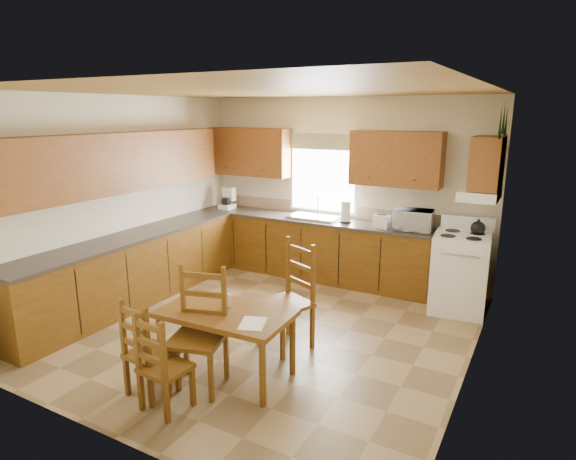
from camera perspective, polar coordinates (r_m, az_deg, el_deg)
The scene contains 35 objects.
floor at distance 5.80m, azimuth -2.79°, elevation -11.56°, with size 4.50×4.50×0.00m, color olive.
ceiling at distance 5.24m, azimuth -3.15°, elevation 16.17°, with size 4.50×4.50×0.00m, color olive.
wall_left at distance 6.80m, azimuth -19.34°, elevation 3.45°, with size 4.50×4.50×0.00m, color beige.
wall_right at distance 4.62m, azimuth 21.54°, elevation -1.40°, with size 4.50×4.50×0.00m, color beige.
wall_back at distance 7.33m, azimuth 6.36°, elevation 4.87°, with size 4.50×4.50×0.00m, color beige.
wall_front at distance 3.71m, azimuth -21.63°, elevation -5.03°, with size 4.50×4.50×0.00m, color beige.
lower_cab_back at distance 7.41m, azimuth 2.60°, elevation -2.17°, with size 3.75×0.60×0.88m, color brown.
lower_cab_left at distance 6.70m, azimuth -17.94°, elevation -4.63°, with size 0.60×3.60×0.88m, color brown.
counter_back at distance 7.30m, azimuth 2.64°, elevation 1.30°, with size 3.75×0.63×0.04m, color #3C342E.
counter_left at distance 6.57m, azimuth -18.24°, elevation -0.82°, with size 0.63×3.60×0.04m, color #3C342E.
backsplash at distance 7.53m, azimuth 3.63°, elevation 2.54°, with size 3.75×0.01×0.18m, color tan.
upper_cab_back_left at distance 7.85m, azimuth -4.63°, elevation 9.22°, with size 1.41×0.33×0.75m, color brown.
upper_cab_back_right at distance 6.83m, azimuth 12.69°, elevation 8.23°, with size 1.25×0.33×0.75m, color brown.
upper_cab_left at distance 6.51m, azimuth -19.69°, elevation 7.49°, with size 0.33×3.60×0.75m, color brown.
upper_cab_stove at distance 6.16m, azimuth 22.54°, elevation 7.35°, with size 0.33×0.62×0.62m, color brown.
range_hood at distance 6.21m, azimuth 21.76°, elevation 3.92°, with size 0.44×0.62×0.12m, color white.
window_frame at distance 7.40m, azimuth 4.16°, elevation 6.56°, with size 1.13×0.02×1.18m, color white.
window_pane at distance 7.39m, azimuth 4.14°, elevation 6.56°, with size 1.05×0.01×1.10m, color white.
window_valance at distance 7.32m, azimuth 4.13°, elevation 10.42°, with size 1.19×0.01×0.24m, color #435830.
sink_basin at distance 7.26m, azimuth 3.18°, elevation 1.55°, with size 0.75×0.45×0.04m, color silver.
pine_decal_a at distance 5.80m, azimuth 23.89°, elevation 11.65°, with size 0.22×0.22×0.36m, color #12331A.
pine_decal_b at distance 6.12m, azimuth 24.23°, elevation 12.05°, with size 0.22×0.22×0.36m, color #12331A.
pine_decal_c at distance 6.44m, azimuth 24.46°, elevation 11.71°, with size 0.22×0.22×0.36m, color #12331A.
stove at distance 6.48m, azimuth 19.64°, elevation -4.91°, with size 0.66×0.68×0.98m, color white.
coffeemaker at distance 7.99m, azimuth -7.25°, elevation 3.67°, with size 0.19×0.23×0.33m, color white.
paper_towel at distance 7.01m, azimuth 6.83°, elevation 2.16°, with size 0.13×0.13×0.31m, color white.
toaster at distance 6.77m, azimuth 11.01°, elevation 1.01°, with size 0.22×0.14×0.18m, color white.
microwave at distance 6.72m, azimuth 14.63°, elevation 1.15°, with size 0.47×0.34×0.28m, color white.
dining_table at distance 4.76m, azimuth -7.27°, elevation -13.18°, with size 1.24×0.71×0.66m, color brown.
chair_near_left at distance 4.33m, azimuth -14.36°, elevation -14.83°, with size 0.37×0.35×0.89m, color brown.
chair_near_right at distance 4.56m, azimuth -15.99°, elevation -13.19°, with size 0.38×0.37×0.91m, color brown.
chair_far_left at distance 4.50m, azimuth -10.81°, elevation -11.77°, with size 0.47×0.45×1.12m, color brown.
chair_far_right at distance 5.16m, azimuth -0.30°, elevation -7.91°, with size 0.48×0.46×1.15m, color brown.
table_paper at distance 4.35m, azimuth -4.20°, elevation -10.98°, with size 0.21×0.29×0.00m, color white.
table_card at distance 4.71m, azimuth -7.32°, elevation -8.23°, with size 0.10×0.02×0.13m, color white.
Camera 1 is at (2.76, -4.44, 2.49)m, focal length 30.00 mm.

